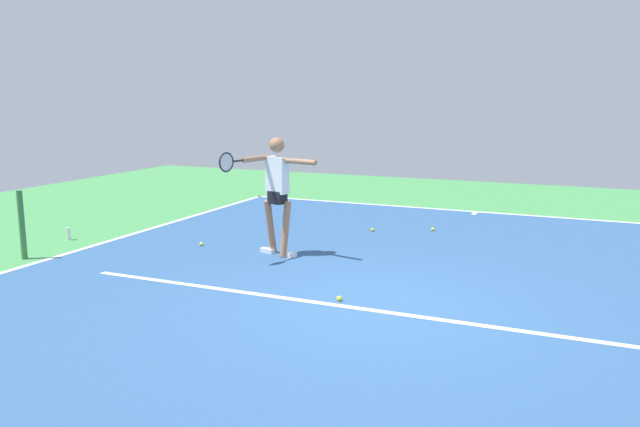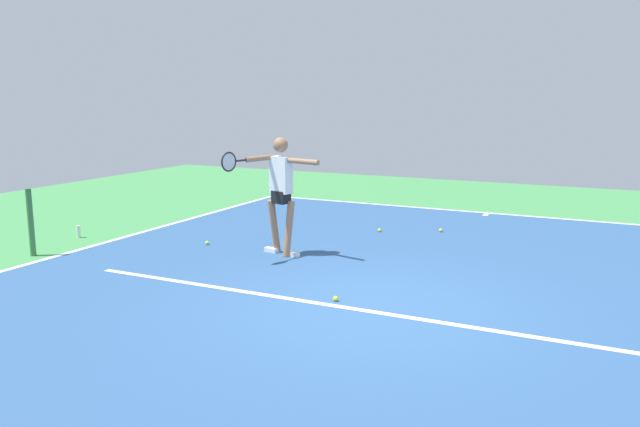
{
  "view_description": "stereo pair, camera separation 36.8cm",
  "coord_description": "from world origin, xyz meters",
  "px_view_note": "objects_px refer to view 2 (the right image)",
  "views": [
    {
      "loc": [
        -2.27,
        6.92,
        2.49
      ],
      "look_at": [
        1.11,
        -0.9,
        0.9
      ],
      "focal_mm": 35.67,
      "sensor_mm": 36.0,
      "label": 1
    },
    {
      "loc": [
        -2.61,
        6.76,
        2.49
      ],
      "look_at": [
        1.11,
        -0.9,
        0.9
      ],
      "focal_mm": 35.67,
      "sensor_mm": 36.0,
      "label": 2
    }
  ],
  "objects_px": {
    "tennis_ball_centre_court": "(441,230)",
    "tennis_player": "(280,187)",
    "tennis_ball_by_sideline": "(380,230)",
    "net_post": "(31,222)",
    "tennis_ball_near_player": "(336,299)",
    "tennis_ball_near_service_line": "(207,243)",
    "water_bottle": "(79,232)"
  },
  "relations": [
    {
      "from": "tennis_player",
      "to": "tennis_ball_by_sideline",
      "type": "relative_size",
      "value": 28.19
    },
    {
      "from": "tennis_ball_by_sideline",
      "to": "tennis_player",
      "type": "bearing_deg",
      "value": 70.45
    },
    {
      "from": "net_post",
      "to": "water_bottle",
      "type": "bearing_deg",
      "value": -74.29
    },
    {
      "from": "tennis_ball_centre_court",
      "to": "tennis_ball_by_sideline",
      "type": "distance_m",
      "value": 1.13
    },
    {
      "from": "tennis_player",
      "to": "tennis_ball_by_sideline",
      "type": "distance_m",
      "value": 2.64
    },
    {
      "from": "tennis_ball_near_player",
      "to": "tennis_ball_centre_court",
      "type": "distance_m",
      "value": 4.5
    },
    {
      "from": "tennis_ball_near_service_line",
      "to": "net_post",
      "type": "bearing_deg",
      "value": 41.7
    },
    {
      "from": "tennis_player",
      "to": "tennis_ball_near_service_line",
      "type": "bearing_deg",
      "value": 10.91
    },
    {
      "from": "tennis_ball_near_service_line",
      "to": "tennis_ball_by_sideline",
      "type": "relative_size",
      "value": 1.0
    },
    {
      "from": "tennis_ball_near_service_line",
      "to": "tennis_ball_centre_court",
      "type": "height_order",
      "value": "same"
    },
    {
      "from": "tennis_player",
      "to": "tennis_ball_centre_court",
      "type": "xyz_separation_m",
      "value": [
        -1.83,
        -2.77,
        -1.05
      ]
    },
    {
      "from": "tennis_ball_centre_court",
      "to": "tennis_player",
      "type": "bearing_deg",
      "value": 56.55
    },
    {
      "from": "tennis_ball_by_sideline",
      "to": "water_bottle",
      "type": "xyz_separation_m",
      "value": [
        4.64,
        2.78,
        0.08
      ]
    },
    {
      "from": "water_bottle",
      "to": "tennis_ball_near_player",
      "type": "bearing_deg",
      "value": 167.53
    },
    {
      "from": "tennis_ball_near_service_line",
      "to": "tennis_ball_by_sideline",
      "type": "height_order",
      "value": "same"
    },
    {
      "from": "tennis_ball_centre_court",
      "to": "tennis_ball_by_sideline",
      "type": "height_order",
      "value": "same"
    },
    {
      "from": "water_bottle",
      "to": "tennis_ball_centre_court",
      "type": "bearing_deg",
      "value": -150.03
    },
    {
      "from": "tennis_ball_centre_court",
      "to": "water_bottle",
      "type": "xyz_separation_m",
      "value": [
        5.66,
        3.27,
        0.08
      ]
    },
    {
      "from": "water_bottle",
      "to": "tennis_ball_by_sideline",
      "type": "bearing_deg",
      "value": -149.11
    },
    {
      "from": "tennis_player",
      "to": "tennis_ball_by_sideline",
      "type": "height_order",
      "value": "tennis_player"
    },
    {
      "from": "net_post",
      "to": "tennis_ball_near_player",
      "type": "distance_m",
      "value": 5.25
    },
    {
      "from": "net_post",
      "to": "tennis_ball_by_sideline",
      "type": "relative_size",
      "value": 16.21
    },
    {
      "from": "tennis_player",
      "to": "tennis_ball_near_service_line",
      "type": "height_order",
      "value": "tennis_player"
    },
    {
      "from": "tennis_ball_near_player",
      "to": "tennis_ball_by_sideline",
      "type": "distance_m",
      "value": 4.12
    },
    {
      "from": "net_post",
      "to": "water_bottle",
      "type": "xyz_separation_m",
      "value": [
        0.36,
        -1.26,
        -0.43
      ]
    },
    {
      "from": "tennis_ball_near_player",
      "to": "water_bottle",
      "type": "relative_size",
      "value": 0.3
    },
    {
      "from": "tennis_ball_near_player",
      "to": "water_bottle",
      "type": "height_order",
      "value": "water_bottle"
    },
    {
      "from": "tennis_ball_centre_court",
      "to": "tennis_ball_by_sideline",
      "type": "relative_size",
      "value": 1.0
    },
    {
      "from": "tennis_ball_near_service_line",
      "to": "tennis_ball_centre_court",
      "type": "relative_size",
      "value": 1.0
    },
    {
      "from": "tennis_ball_near_player",
      "to": "tennis_ball_centre_court",
      "type": "xyz_separation_m",
      "value": [
        -0.08,
        -4.5,
        0.0
      ]
    },
    {
      "from": "tennis_ball_near_service_line",
      "to": "tennis_ball_by_sideline",
      "type": "bearing_deg",
      "value": -135.3
    },
    {
      "from": "tennis_ball_near_player",
      "to": "water_bottle",
      "type": "bearing_deg",
      "value": -12.47
    }
  ]
}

